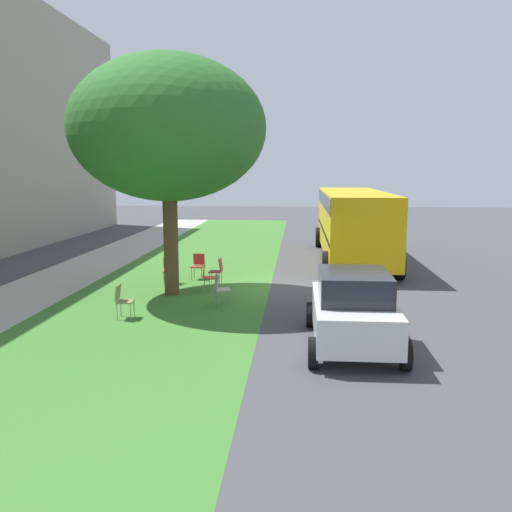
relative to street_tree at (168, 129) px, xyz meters
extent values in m
plane|color=#424247|center=(1.15, -3.15, -4.94)|extent=(80.00, 80.00, 0.00)
cube|color=#3D752D|center=(1.15, 0.05, -4.94)|extent=(48.00, 6.00, 0.01)
cube|color=#ADA89E|center=(1.15, 4.45, -4.94)|extent=(48.00, 2.80, 0.01)
cylinder|color=brown|center=(0.00, 0.00, -3.15)|extent=(0.44, 0.44, 3.58)
ellipsoid|color=#2D6B28|center=(0.00, 0.00, 0.02)|extent=(5.75, 5.75, 4.25)
cube|color=#C64C1E|center=(0.48, -1.09, -4.50)|extent=(0.48, 0.46, 0.04)
cube|color=#C64C1E|center=(0.45, -0.91, -4.26)|extent=(0.41, 0.15, 0.40)
cylinder|color=gray|center=(0.33, -1.29, -4.73)|extent=(0.02, 0.02, 0.42)
cylinder|color=gray|center=(0.69, -1.23, -4.73)|extent=(0.02, 0.02, 0.42)
cylinder|color=gray|center=(0.28, -0.95, -4.73)|extent=(0.02, 0.02, 0.42)
cylinder|color=gray|center=(0.63, -0.89, -4.73)|extent=(0.02, 0.02, 0.42)
cube|color=#B7332D|center=(2.36, -0.36, -4.50)|extent=(0.43, 0.45, 0.04)
cube|color=#B7332D|center=(2.54, -0.38, -4.26)|extent=(0.12, 0.40, 0.40)
cylinder|color=gray|center=(2.21, -0.17, -4.73)|extent=(0.02, 0.02, 0.42)
cylinder|color=gray|center=(2.18, -0.53, -4.73)|extent=(0.02, 0.02, 0.42)
cylinder|color=gray|center=(2.55, -0.20, -4.73)|extent=(0.02, 0.02, 0.42)
cylinder|color=gray|center=(2.52, -0.56, -4.73)|extent=(0.02, 0.02, 0.42)
cube|color=#B7332D|center=(1.49, -1.12, -4.50)|extent=(0.44, 0.42, 0.04)
cube|color=#B7332D|center=(1.49, -1.30, -4.26)|extent=(0.40, 0.10, 0.40)
cylinder|color=gray|center=(1.68, -0.95, -4.73)|extent=(0.02, 0.02, 0.42)
cylinder|color=gray|center=(1.32, -0.94, -4.73)|extent=(0.02, 0.02, 0.42)
cylinder|color=gray|center=(1.67, -1.29, -4.73)|extent=(0.02, 0.02, 0.42)
cylinder|color=gray|center=(1.31, -1.28, -4.73)|extent=(0.02, 0.02, 0.42)
cube|color=olive|center=(-2.82, 0.55, -4.50)|extent=(0.44, 0.42, 0.04)
cube|color=olive|center=(-2.83, 0.73, -4.26)|extent=(0.40, 0.11, 0.40)
cylinder|color=gray|center=(-2.99, 0.37, -4.73)|extent=(0.02, 0.02, 0.42)
cylinder|color=gray|center=(-2.63, 0.39, -4.73)|extent=(0.02, 0.02, 0.42)
cylinder|color=gray|center=(-3.01, 0.71, -4.73)|extent=(0.02, 0.02, 0.42)
cylinder|color=gray|center=(-2.65, 0.73, -4.73)|extent=(0.02, 0.02, 0.42)
cube|color=#ADA393|center=(-1.21, -1.75, -4.50)|extent=(0.52, 0.51, 0.04)
cube|color=#ADA393|center=(-1.27, -1.58, -4.26)|extent=(0.41, 0.21, 0.40)
cylinder|color=gray|center=(-1.33, -1.96, -4.73)|extent=(0.02, 0.02, 0.42)
cylinder|color=gray|center=(-0.99, -1.85, -4.73)|extent=(0.02, 0.02, 0.42)
cylinder|color=gray|center=(-1.44, -1.64, -4.73)|extent=(0.02, 0.02, 0.42)
cylinder|color=gray|center=(-1.10, -1.53, -4.73)|extent=(0.02, 0.02, 0.42)
cube|color=#C64C1E|center=(1.50, 0.43, -4.50)|extent=(0.47, 0.49, 0.04)
cube|color=#C64C1E|center=(1.68, 0.47, -4.26)|extent=(0.16, 0.41, 0.40)
cylinder|color=gray|center=(1.30, 0.58, -4.73)|extent=(0.02, 0.02, 0.42)
cylinder|color=gray|center=(1.37, 0.22, -4.73)|extent=(0.02, 0.02, 0.42)
cylinder|color=gray|center=(1.63, 0.64, -4.73)|extent=(0.02, 0.02, 0.42)
cylinder|color=gray|center=(1.70, 0.29, -4.73)|extent=(0.02, 0.02, 0.42)
cube|color=silver|center=(-4.60, -5.01, -4.26)|extent=(3.70, 1.64, 0.76)
cube|color=#1E232B|center=(-4.75, -5.01, -3.61)|extent=(1.90, 1.44, 0.64)
cylinder|color=black|center=(-3.20, -4.14, -4.64)|extent=(0.60, 0.18, 0.60)
cylinder|color=black|center=(-3.20, -5.88, -4.64)|extent=(0.60, 0.18, 0.60)
cylinder|color=black|center=(-6.00, -4.14, -4.64)|extent=(0.60, 0.18, 0.60)
cylinder|color=black|center=(-6.00, -5.88, -4.64)|extent=(0.60, 0.18, 0.60)
cube|color=yellow|center=(6.87, -6.09, -3.31)|extent=(10.40, 2.44, 2.50)
cube|color=black|center=(6.87, -6.09, -3.66)|extent=(10.30, 2.46, 0.12)
cube|color=black|center=(6.87, -6.09, -2.41)|extent=(10.30, 2.46, 0.56)
cylinder|color=black|center=(10.87, -4.83, -4.46)|extent=(0.96, 0.28, 0.96)
cylinder|color=black|center=(10.87, -7.35, -4.46)|extent=(0.96, 0.28, 0.96)
cylinder|color=black|center=(2.87, -4.83, -4.46)|extent=(0.96, 0.28, 0.96)
cylinder|color=black|center=(2.87, -7.35, -4.46)|extent=(0.96, 0.28, 0.96)
camera|label=1|loc=(-16.10, -3.85, -1.19)|focal=38.41mm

